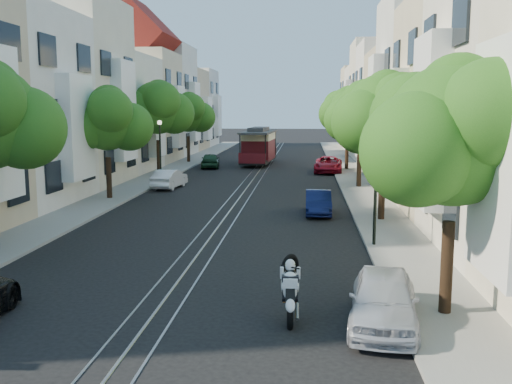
% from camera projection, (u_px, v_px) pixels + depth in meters
% --- Properties ---
extents(ground, '(200.00, 200.00, 0.00)m').
position_uv_depth(ground, '(258.00, 173.00, 45.24)').
color(ground, black).
rests_on(ground, ground).
extents(sidewalk_east, '(2.50, 80.00, 0.12)m').
position_uv_depth(sidewalk_east, '(350.00, 173.00, 44.62)').
color(sidewalk_east, gray).
rests_on(sidewalk_east, ground).
extents(sidewalk_west, '(2.50, 80.00, 0.12)m').
position_uv_depth(sidewalk_west, '(168.00, 171.00, 45.85)').
color(sidewalk_west, gray).
rests_on(sidewalk_west, ground).
extents(rail_left, '(0.06, 80.00, 0.02)m').
position_uv_depth(rail_left, '(251.00, 173.00, 45.29)').
color(rail_left, gray).
rests_on(rail_left, ground).
extents(rail_slot, '(0.06, 80.00, 0.02)m').
position_uv_depth(rail_slot, '(258.00, 173.00, 45.24)').
color(rail_slot, gray).
rests_on(rail_slot, ground).
extents(rail_right, '(0.06, 80.00, 0.02)m').
position_uv_depth(rail_right, '(265.00, 173.00, 45.19)').
color(rail_right, gray).
rests_on(rail_right, ground).
extents(lane_line, '(0.08, 80.00, 0.01)m').
position_uv_depth(lane_line, '(258.00, 173.00, 45.24)').
color(lane_line, tan).
rests_on(lane_line, ground).
extents(townhouses_east, '(7.75, 72.00, 12.00)m').
position_uv_depth(townhouses_east, '(413.00, 107.00, 43.40)').
color(townhouses_east, beige).
rests_on(townhouses_east, ground).
extents(townhouses_west, '(7.75, 72.00, 11.76)m').
position_uv_depth(townhouses_west, '(109.00, 109.00, 45.42)').
color(townhouses_west, silver).
rests_on(townhouses_west, ground).
extents(tree_e_a, '(4.72, 3.87, 6.27)m').
position_uv_depth(tree_e_a, '(456.00, 138.00, 13.41)').
color(tree_e_a, black).
rests_on(tree_e_a, ground).
extents(tree_e_b, '(4.93, 4.08, 6.68)m').
position_uv_depth(tree_e_b, '(386.00, 117.00, 25.19)').
color(tree_e_b, black).
rests_on(tree_e_b, ground).
extents(tree_e_c, '(4.84, 3.99, 6.52)m').
position_uv_depth(tree_e_c, '(361.00, 116.00, 36.05)').
color(tree_e_c, black).
rests_on(tree_e_c, ground).
extents(tree_e_d, '(5.01, 4.16, 6.85)m').
position_uv_depth(tree_e_d, '(349.00, 111.00, 46.85)').
color(tree_e_d, black).
rests_on(tree_e_d, ground).
extents(tree_w_b, '(4.72, 3.87, 6.27)m').
position_uv_depth(tree_w_b, '(108.00, 121.00, 31.38)').
color(tree_w_b, black).
rests_on(tree_w_b, ground).
extents(tree_w_c, '(5.13, 4.28, 7.09)m').
position_uv_depth(tree_w_c, '(158.00, 109.00, 42.13)').
color(tree_w_c, black).
rests_on(tree_w_c, ground).
extents(tree_w_d, '(4.84, 3.99, 6.52)m').
position_uv_depth(tree_w_d, '(188.00, 114.00, 53.04)').
color(tree_w_d, black).
rests_on(tree_w_d, ground).
extents(lamp_east, '(0.32, 0.32, 4.16)m').
position_uv_depth(lamp_east, '(376.00, 171.00, 20.64)').
color(lamp_east, black).
rests_on(lamp_east, ground).
extents(lamp_west, '(0.32, 0.32, 4.16)m').
position_uv_depth(lamp_west, '(160.00, 141.00, 39.45)').
color(lamp_west, black).
rests_on(lamp_west, ground).
extents(sportbike_rider, '(0.51, 1.96, 1.53)m').
position_uv_depth(sportbike_rider, '(290.00, 286.00, 13.75)').
color(sportbike_rider, black).
rests_on(sportbike_rider, ground).
extents(cable_car, '(3.01, 8.16, 3.08)m').
position_uv_depth(cable_car, '(259.00, 144.00, 52.09)').
color(cable_car, black).
rests_on(cable_car, ground).
extents(parked_car_e_near, '(2.06, 4.04, 1.32)m').
position_uv_depth(parked_car_e_near, '(384.00, 299.00, 13.37)').
color(parked_car_e_near, silver).
rests_on(parked_car_e_near, ground).
extents(parked_car_e_mid, '(1.22, 3.48, 1.15)m').
position_uv_depth(parked_car_e_mid, '(318.00, 203.00, 27.60)').
color(parked_car_e_mid, '#0D1442').
rests_on(parked_car_e_mid, ground).
extents(parked_car_e_far, '(2.44, 4.79, 1.29)m').
position_uv_depth(parked_car_e_far, '(328.00, 165.00, 45.43)').
color(parked_car_e_far, maroon).
rests_on(parked_car_e_far, ground).
extents(parked_car_w_mid, '(1.69, 3.84, 1.23)m').
position_uv_depth(parked_car_w_mid, '(169.00, 179.00, 36.61)').
color(parked_car_w_mid, silver).
rests_on(parked_car_w_mid, ground).
extents(parked_car_w_far, '(2.01, 3.96, 1.29)m').
position_uv_depth(parked_car_w_far, '(210.00, 160.00, 49.09)').
color(parked_car_w_far, '#163821').
rests_on(parked_car_w_far, ground).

